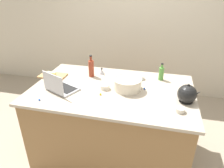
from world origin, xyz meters
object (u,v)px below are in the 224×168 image
at_px(kettle, 187,94).
at_px(ramekin_wide, 180,110).
at_px(cutting_board, 53,76).
at_px(butter_stick_left, 51,73).
at_px(kitchen_timer, 102,71).
at_px(bottle_olive, 161,73).
at_px(ramekin_medium, 105,87).
at_px(ramekin_small, 140,77).
at_px(laptop, 60,87).
at_px(mixing_bowl_large, 128,84).
at_px(bottle_soy, 91,68).

bearing_deg(kettle, ramekin_wide, -108.25).
relative_size(kettle, cutting_board, 0.67).
xyz_separation_m(butter_stick_left, kitchen_timer, (0.57, 0.21, -0.00)).
bearing_deg(bottle_olive, kitchen_timer, -179.38).
distance_m(kettle, ramekin_medium, 0.82).
distance_m(kettle, ramekin_small, 0.63).
bearing_deg(laptop, bottle_olive, 27.75).
bearing_deg(kettle, mixing_bowl_large, 169.71).
xyz_separation_m(laptop, ramekin_wide, (1.20, -0.11, -0.03)).
bearing_deg(cutting_board, ramekin_wide, -16.32).
relative_size(bottle_olive, ramekin_medium, 2.06).
bearing_deg(bottle_soy, ramekin_wide, -28.48).
bearing_deg(kettle, bottle_olive, 119.46).
relative_size(bottle_soy, cutting_board, 0.83).
bearing_deg(cutting_board, kitchen_timer, 20.37).
xyz_separation_m(butter_stick_left, ramekin_medium, (0.71, -0.17, -0.01)).
relative_size(butter_stick_left, ramekin_small, 1.21).
xyz_separation_m(cutting_board, ramekin_medium, (0.70, -0.17, 0.02)).
relative_size(laptop, ramekin_wide, 4.58).
relative_size(kettle, ramekin_small, 2.35).
relative_size(bottle_olive, bottle_soy, 0.77).
relative_size(mixing_bowl_large, butter_stick_left, 2.67).
height_order(bottle_olive, bottle_soy, bottle_soy).
xyz_separation_m(cutting_board, kitchen_timer, (0.56, 0.21, 0.03)).
relative_size(butter_stick_left, kitchen_timer, 1.43).
bearing_deg(cutting_board, bottle_soy, 14.44).
bearing_deg(kitchen_timer, bottle_olive, 0.62).
distance_m(laptop, mixing_bowl_large, 0.71).
distance_m(bottle_soy, ramekin_wide, 1.14).
height_order(butter_stick_left, ramekin_small, butter_stick_left).
xyz_separation_m(kettle, ramekin_medium, (-0.82, 0.06, -0.05)).
height_order(laptop, butter_stick_left, laptop).
bearing_deg(butter_stick_left, ramekin_wide, -16.18).
relative_size(butter_stick_left, ramekin_wide, 1.35).
bearing_deg(kettle, ramekin_medium, 175.63).
relative_size(kettle, kitchen_timer, 2.77).
bearing_deg(kitchen_timer, kettle, -24.28).
height_order(laptop, ramekin_medium, laptop).
xyz_separation_m(bottle_olive, ramekin_wide, (0.18, -0.64, -0.06)).
bearing_deg(ramekin_medium, ramekin_wide, -19.07).
bearing_deg(bottle_olive, butter_stick_left, -170.52).
height_order(bottle_soy, kettle, bottle_soy).
bearing_deg(butter_stick_left, ramekin_medium, -13.03).
xyz_separation_m(bottle_olive, ramekin_small, (-0.23, -0.04, -0.06)).
distance_m(kettle, cutting_board, 1.54).
relative_size(kettle, ramekin_wide, 2.62).
distance_m(mixing_bowl_large, bottle_soy, 0.54).
xyz_separation_m(kettle, ramekin_wide, (-0.07, -0.20, -0.06)).
bearing_deg(butter_stick_left, bottle_olive, 9.48).
bearing_deg(bottle_olive, mixing_bowl_large, -134.71).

